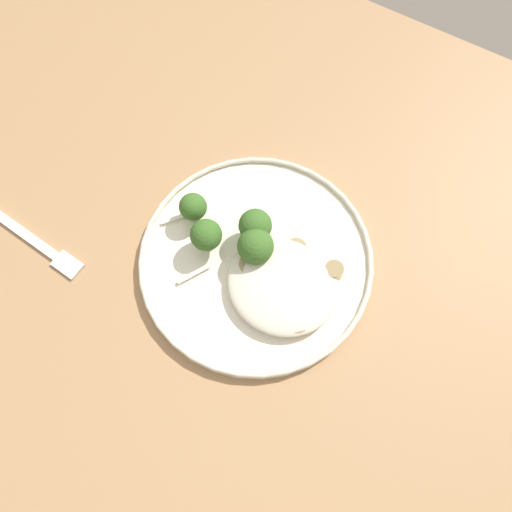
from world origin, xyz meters
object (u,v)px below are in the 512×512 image
object	(u,v)px
broccoli_floret_front_edge	(193,207)
broccoli_floret_beside_noodles	(255,226)
broccoli_floret_right_tilted	(206,236)
seared_scallop_large_seared	(297,322)
dinner_fork	(29,237)
seared_scallop_rear_pale	(293,271)
dinner_plate	(256,259)
broccoli_floret_near_rim	(256,246)
seared_scallop_half_hidden	(334,271)
seared_scallop_left_edge	(296,249)
seared_scallop_right_edge	(283,292)
seared_scallop_center_golden	(251,266)

from	to	relation	value
broccoli_floret_front_edge	broccoli_floret_beside_noodles	bearing A→B (deg)	11.10
broccoli_floret_beside_noodles	broccoli_floret_right_tilted	bearing A→B (deg)	-137.31
seared_scallop_large_seared	dinner_fork	world-z (taller)	seared_scallop_large_seared
seared_scallop_large_seared	broccoli_floret_front_edge	distance (m)	0.19
seared_scallop_rear_pale	broccoli_floret_beside_noodles	xyz separation A→B (m)	(-0.07, 0.02, 0.02)
seared_scallop_rear_pale	seared_scallop_large_seared	bearing A→B (deg)	-57.08
dinner_plate	dinner_fork	world-z (taller)	dinner_plate
broccoli_floret_front_edge	broccoli_floret_near_rim	size ratio (longest dim) A/B	0.83
seared_scallop_rear_pale	broccoli_floret_near_rim	distance (m)	0.06
seared_scallop_half_hidden	seared_scallop_rear_pale	xyz separation A→B (m)	(-0.04, -0.03, -0.00)
seared_scallop_left_edge	seared_scallop_large_seared	distance (m)	0.09
seared_scallop_left_edge	broccoli_floret_beside_noodles	world-z (taller)	broccoli_floret_beside_noodles
dinner_plate	seared_scallop_rear_pale	bearing A→B (deg)	6.34
seared_scallop_rear_pale	dinner_fork	distance (m)	0.34
seared_scallop_half_hidden	broccoli_floret_front_edge	bearing A→B (deg)	-173.38
seared_scallop_left_edge	dinner_fork	bearing A→B (deg)	-153.26
seared_scallop_rear_pale	broccoli_floret_front_edge	distance (m)	0.15
seared_scallop_large_seared	broccoli_floret_front_edge	bearing A→B (deg)	162.59
seared_scallop_right_edge	broccoli_floret_near_rim	distance (m)	0.06
seared_scallop_left_edge	seared_scallop_rear_pale	bearing A→B (deg)	-67.29
dinner_plate	seared_scallop_large_seared	size ratio (longest dim) A/B	9.49
seared_scallop_large_seared	dinner_fork	size ratio (longest dim) A/B	0.16
seared_scallop_left_edge	seared_scallop_half_hidden	bearing A→B (deg)	-1.38
seared_scallop_left_edge	broccoli_floret_front_edge	xyz separation A→B (m)	(-0.13, -0.02, 0.02)
seared_scallop_large_seared	broccoli_floret_right_tilted	size ratio (longest dim) A/B	0.58
broccoli_floret_right_tilted	broccoli_floret_beside_noodles	bearing A→B (deg)	42.69
seared_scallop_center_golden	broccoli_floret_beside_noodles	bearing A→B (deg)	113.94
seared_scallop_half_hidden	seared_scallop_large_seared	size ratio (longest dim) A/B	0.80
seared_scallop_right_edge	broccoli_floret_beside_noodles	bearing A→B (deg)	144.05
seared_scallop_large_seared	broccoli_floret_beside_noodles	bearing A→B (deg)	144.06
seared_scallop_half_hidden	dinner_fork	bearing A→B (deg)	-156.89
broccoli_floret_front_edge	broccoli_floret_beside_noodles	distance (m)	0.08
seared_scallop_half_hidden	seared_scallop_large_seared	xyz separation A→B (m)	(-0.01, -0.08, -0.00)
broccoli_floret_right_tilted	broccoli_floret_beside_noodles	world-z (taller)	broccoli_floret_beside_noodles
seared_scallop_half_hidden	broccoli_floret_right_tilted	xyz separation A→B (m)	(-0.15, -0.05, 0.02)
seared_scallop_rear_pale	broccoli_floret_front_edge	xyz separation A→B (m)	(-0.15, 0.00, 0.02)
seared_scallop_half_hidden	seared_scallop_center_golden	world-z (taller)	seared_scallop_center_golden
seared_scallop_large_seared	broccoli_floret_front_edge	world-z (taller)	broccoli_floret_front_edge
seared_scallop_right_edge	broccoli_floret_front_edge	xyz separation A→B (m)	(-0.15, 0.03, 0.02)
broccoli_floret_right_tilted	seared_scallop_right_edge	bearing A→B (deg)	-4.11
seared_scallop_right_edge	seared_scallop_left_edge	distance (m)	0.06
broccoli_floret_near_rim	broccoli_floret_beside_noodles	distance (m)	0.03
broccoli_floret_beside_noodles	seared_scallop_large_seared	bearing A→B (deg)	-35.94
dinner_plate	broccoli_floret_right_tilted	bearing A→B (deg)	-165.79
seared_scallop_left_edge	seared_scallop_right_edge	bearing A→B (deg)	-77.09
seared_scallop_half_hidden	seared_scallop_center_golden	size ratio (longest dim) A/B	0.80
seared_scallop_right_edge	seared_scallop_center_golden	distance (m)	0.05
seared_scallop_left_edge	seared_scallop_large_seared	xyz separation A→B (m)	(0.04, -0.08, -0.00)
broccoli_floret_near_rim	seared_scallop_left_edge	bearing A→B (deg)	37.09
broccoli_floret_near_rim	broccoli_floret_front_edge	bearing A→B (deg)	175.57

